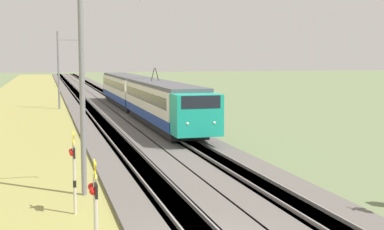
{
  "coord_description": "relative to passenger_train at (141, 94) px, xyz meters",
  "views": [
    {
      "loc": [
        -14.39,
        4.47,
        5.69
      ],
      "look_at": [
        17.56,
        -4.3,
        2.13
      ],
      "focal_mm": 50.0,
      "sensor_mm": 36.0,
      "label": 1
    }
  ],
  "objects": [
    {
      "name": "catenary_mast_mid",
      "position": [
        9.48,
        7.31,
        2.14
      ],
      "size": [
        0.22,
        2.56,
        8.52
      ],
      "color": "slate",
      "rests_on": "ground"
    },
    {
      "name": "crossing_signal_aux",
      "position": [
        -31.35,
        7.89,
        -0.39
      ],
      "size": [
        0.7,
        0.23,
        3.09
      ],
      "rotation": [
        0.0,
        0.0,
        1.57
      ],
      "color": "beige",
      "rests_on": "ground"
    },
    {
      "name": "track_main",
      "position": [
        13.96,
        4.3,
        -2.1
      ],
      "size": [
        240.0,
        1.57,
        0.45
      ],
      "color": "#4C4238",
      "rests_on": "ground"
    },
    {
      "name": "track_adjacent",
      "position": [
        13.96,
        -0.0,
        -2.1
      ],
      "size": [
        240.0,
        1.57,
        0.45
      ],
      "color": "#4C4238",
      "rests_on": "ground"
    },
    {
      "name": "ballast_main",
      "position": [
        13.96,
        4.3,
        -2.11
      ],
      "size": [
        240.0,
        4.4,
        0.3
      ],
      "color": "#605B56",
      "rests_on": "ground"
    },
    {
      "name": "grass_verge",
      "position": [
        13.96,
        10.52,
        -2.2
      ],
      "size": [
        240.0,
        12.6,
        0.12
      ],
      "color": "#99934C",
      "rests_on": "ground"
    },
    {
      "name": "passenger_train",
      "position": [
        0.0,
        0.0,
        0.0
      ],
      "size": [
        40.52,
        3.02,
        4.86
      ],
      "rotation": [
        0.0,
        0.0,
        3.14
      ],
      "color": "#19A88E",
      "rests_on": "ground"
    },
    {
      "name": "crossing_signal_near",
      "position": [
        -37.36,
        7.68,
        -0.32
      ],
      "size": [
        0.7,
        0.23,
        3.19
      ],
      "rotation": [
        0.0,
        0.0,
        1.57
      ],
      "color": "beige",
      "rests_on": "ground"
    },
    {
      "name": "catenary_mast_near",
      "position": [
        -28.71,
        7.31,
        2.5
      ],
      "size": [
        0.22,
        2.56,
        9.23
      ],
      "color": "slate",
      "rests_on": "ground"
    },
    {
      "name": "ballast_adjacent",
      "position": [
        13.96,
        0.0,
        -2.11
      ],
      "size": [
        240.0,
        4.4,
        0.3
      ],
      "color": "#605B56",
      "rests_on": "ground"
    }
  ]
}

